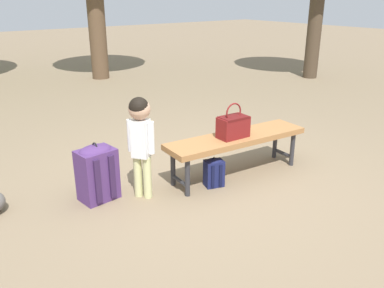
# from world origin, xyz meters

# --- Properties ---
(ground_plane) EXTENTS (40.00, 40.00, 0.00)m
(ground_plane) POSITION_xyz_m (0.00, 0.00, 0.00)
(ground_plane) COLOR #7F6B51
(ground_plane) RESTS_ON ground
(park_bench) EXTENTS (1.63, 0.53, 0.45)m
(park_bench) POSITION_xyz_m (-0.40, -0.03, 0.39)
(park_bench) COLOR #9E6B3D
(park_bench) RESTS_ON ground
(handbag) EXTENTS (0.33, 0.20, 0.37)m
(handbag) POSITION_xyz_m (-0.33, -0.01, 0.58)
(handbag) COLOR maroon
(handbag) RESTS_ON park_bench
(child_standing) EXTENTS (0.20, 0.23, 0.99)m
(child_standing) POSITION_xyz_m (0.66, -0.19, 0.66)
(child_standing) COLOR #CCCC8C
(child_standing) RESTS_ON ground
(backpack_large) EXTENTS (0.37, 0.33, 0.58)m
(backpack_large) POSITION_xyz_m (1.02, -0.42, 0.29)
(backpack_large) COLOR #4C2D66
(backpack_large) RESTS_ON ground
(backpack_small) EXTENTS (0.22, 0.20, 0.32)m
(backpack_small) POSITION_xyz_m (-0.04, 0.04, 0.16)
(backpack_small) COLOR #191E4C
(backpack_small) RESTS_ON ground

